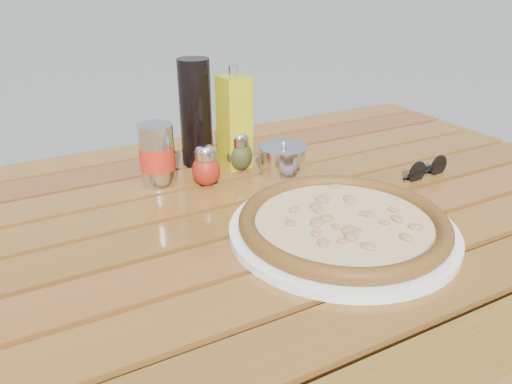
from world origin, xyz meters
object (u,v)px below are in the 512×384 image
soda_can (157,156)px  oregano_shaker (239,152)px  table (261,250)px  sunglasses (427,170)px  olive_oil_cruet (234,122)px  pizza (343,222)px  parmesan_tin (283,160)px  plate (343,231)px  dark_bottle (196,113)px  pepper_shaker (206,166)px

soda_can → oregano_shaker: bearing=-1.8°
table → soda_can: 0.27m
soda_can → sunglasses: (0.48, -0.22, -0.04)m
olive_oil_cruet → pizza: bearing=-86.4°
pizza → parmesan_tin: size_ratio=4.02×
table → pizza: 0.18m
olive_oil_cruet → plate: bearing=-86.4°
dark_bottle → pepper_shaker: bearing=-104.3°
dark_bottle → sunglasses: 0.48m
table → parmesan_tin: size_ratio=13.23×
plate → parmesan_tin: bearing=80.3°
pepper_shaker → dark_bottle: dark_bottle is taller
plate → olive_oil_cruet: 0.35m
pizza → soda_can: (-0.19, 0.33, 0.04)m
soda_can → sunglasses: 0.53m
plate → soda_can: bearing=120.5°
table → soda_can: (-0.12, 0.20, 0.13)m
plate → pizza: 0.02m
olive_oil_cruet → parmesan_tin: olive_oil_cruet is taller
pepper_shaker → dark_bottle: (0.03, 0.12, 0.07)m
olive_oil_cruet → pepper_shaker: bearing=-146.4°
olive_oil_cruet → soda_can: bearing=-175.0°
dark_bottle → pizza: bearing=-78.2°
plate → sunglasses: 0.31m
olive_oil_cruet → parmesan_tin: bearing=-52.4°
sunglasses → pizza: bearing=-164.2°
oregano_shaker → sunglasses: bearing=-34.3°
pizza → oregano_shaker: bearing=93.8°
plate → dark_bottle: bearing=101.8°
plate → soda_can: 0.38m
plate → parmesan_tin: parmesan_tin is taller
soda_can → parmesan_tin: bearing=-16.6°
pepper_shaker → sunglasses: bearing=-23.2°
pepper_shaker → sunglasses: 0.44m
oregano_shaker → olive_oil_cruet: (-0.00, 0.02, 0.06)m
dark_bottle → sunglasses: bearing=-37.7°
pizza → pepper_shaker: pepper_shaker is taller
table → pizza: pizza is taller
pepper_shaker → oregano_shaker: 0.10m
pepper_shaker → oregano_shaker: same height
pizza → dark_bottle: (-0.08, 0.40, 0.09)m
plate → dark_bottle: 0.42m
pizza → dark_bottle: bearing=101.8°
soda_can → dark_bottle: bearing=32.7°
pizza → olive_oil_cruet: bearing=93.6°
pepper_shaker → plate: bearing=-68.1°
dark_bottle → parmesan_tin: size_ratio=2.08×
plate → oregano_shaker: size_ratio=4.39×
pepper_shaker → sunglasses: pepper_shaker is taller
table → parmesan_tin: bearing=46.8°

